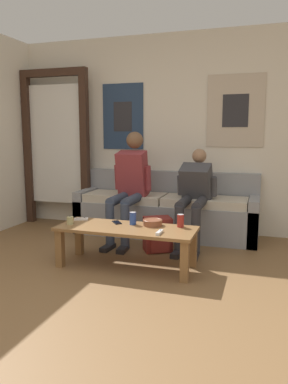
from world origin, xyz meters
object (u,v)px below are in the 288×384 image
backpack (158,235)px  game_controller_near_left (159,232)px  coffee_table (126,234)px  cell_phone (117,222)px  person_seated_adult (129,182)px  person_seated_teen (194,193)px  ceramic_bowl (153,222)px  game_controller_near_right (81,219)px  couch (166,212)px  pillar_candle (70,221)px  drink_can_red (181,221)px  drink_can_blue (133,218)px

backpack → game_controller_near_left: game_controller_near_left is taller
coffee_table → cell_phone: cell_phone is taller
person_seated_adult → backpack: person_seated_adult is taller
coffee_table → cell_phone: bearing=139.7°
person_seated_teen → ceramic_bowl: person_seated_teen is taller
person_seated_teen → cell_phone: person_seated_teen is taller
coffee_table → ceramic_bowl: ceramic_bowl is taller
ceramic_bowl → game_controller_near_right: (-0.77, -0.01, -0.02)m
person_seated_teen → game_controller_near_left: 1.07m
couch → game_controller_near_left: couch is taller
pillar_candle → coffee_table: bearing=6.8°
backpack → ceramic_bowl: bearing=-81.0°
coffee_table → drink_can_red: size_ratio=10.79×
person_seated_adult → backpack: size_ratio=3.48×
couch → ceramic_bowl: size_ratio=11.87×
ceramic_bowl → game_controller_near_left: (0.14, -0.27, -0.02)m
couch → pillar_candle: couch is taller
couch → cell_phone: 1.15m
pillar_candle → game_controller_near_left: pillar_candle is taller
couch → person_seated_teen: (0.42, -0.34, 0.32)m
game_controller_near_left → game_controller_near_right: size_ratio=0.99×
ceramic_bowl → game_controller_near_right: ceramic_bowl is taller
pillar_candle → drink_can_blue: drink_can_blue is taller
coffee_table → game_controller_near_right: 0.57m
drink_can_blue → drink_can_red: (0.47, 0.04, 0.00)m
pillar_candle → game_controller_near_left: size_ratio=0.60×
pillar_candle → drink_can_blue: 0.62m
game_controller_near_left → cell_phone: bearing=153.3°
pillar_candle → person_seated_adult: bearing=74.5°
coffee_table → pillar_candle: (-0.57, -0.07, 0.10)m
pillar_candle → game_controller_near_left: (0.94, -0.06, -0.03)m
coffee_table → person_seated_adult: 1.03m
backpack → game_controller_near_right: bearing=-147.7°
couch → game_controller_near_left: (0.30, -1.38, 0.12)m
person_seated_adult → person_seated_teen: bearing=0.2°
game_controller_near_left → game_controller_near_right: (-0.92, 0.26, 0.00)m
couch → game_controller_near_left: bearing=-77.7°
backpack → drink_can_blue: 0.55m
couch → cell_phone: (-0.22, -1.12, 0.11)m
coffee_table → game_controller_near_left: size_ratio=9.27×
game_controller_near_right → cell_phone: 0.40m
couch → drink_can_red: size_ratio=18.42×
backpack → game_controller_near_left: size_ratio=2.60×
pillar_candle → drink_can_red: 1.09m
drink_can_blue → game_controller_near_left: drink_can_blue is taller
couch → drink_can_blue: couch is taller
game_controller_near_right → couch: bearing=61.3°
pillar_candle → game_controller_near_right: (0.02, 0.20, -0.03)m
person_seated_adult → drink_can_red: bearing=-43.2°
pillar_candle → game_controller_near_left: bearing=-3.9°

